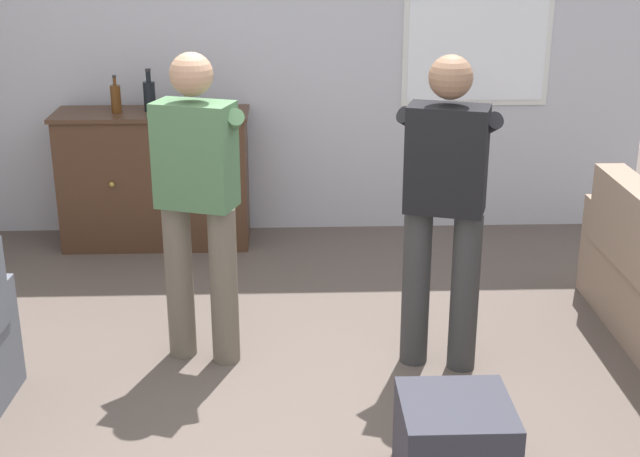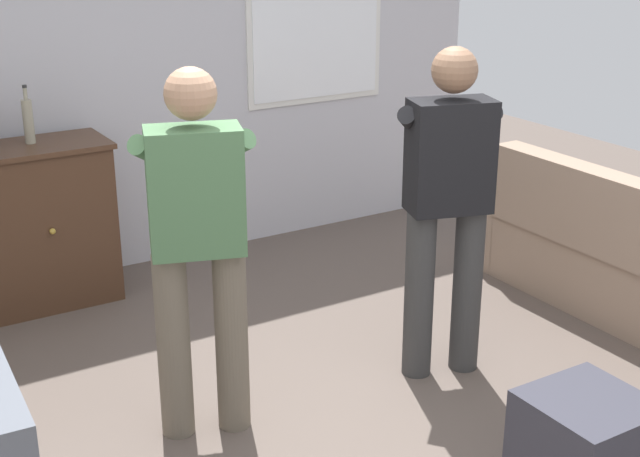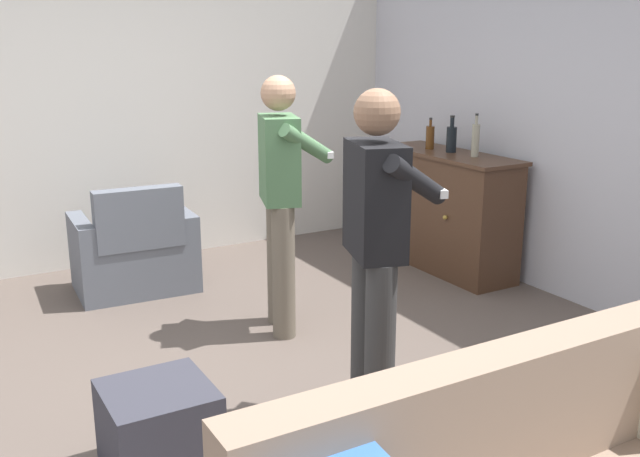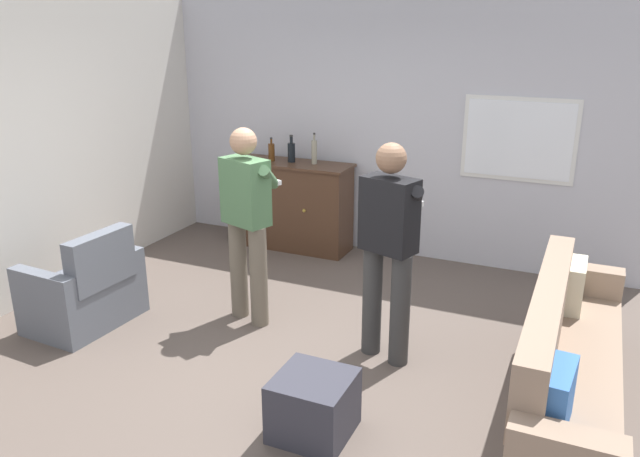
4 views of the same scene
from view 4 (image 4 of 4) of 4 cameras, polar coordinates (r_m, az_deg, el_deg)
name	(u,v)px [view 4 (image 4 of 4)]	position (r m, az deg, el deg)	size (l,w,h in m)	color
ground	(282,359)	(4.92, -3.51, -11.85)	(10.40, 10.40, 0.00)	brown
wall_back_with_window	(397,127)	(6.79, 7.06, 9.18)	(5.20, 0.15, 2.80)	silver
wall_side_left	(6,152)	(6.08, -26.76, 6.26)	(0.12, 5.20, 2.80)	silver
couch	(566,369)	(4.44, 21.60, -11.82)	(0.57, 2.46, 0.89)	gray
armchair	(86,292)	(5.69, -20.63, -5.47)	(0.69, 0.91, 0.85)	slate
sideboard_cabinet	(292,205)	(7.07, -2.60, 2.15)	(1.38, 0.49, 0.99)	#472D1E
bottle_wine_green	(271,152)	(7.02, -4.46, 7.01)	(0.07, 0.07, 0.26)	#593314
bottle_liquor_amber	(314,152)	(6.84, -0.53, 7.05)	(0.06, 0.06, 0.34)	gray
bottle_spirits_clear	(291,152)	(6.94, -2.63, 7.03)	(0.08, 0.08, 0.30)	black
ottoman	(313,405)	(4.05, -0.60, -15.87)	(0.47, 0.47, 0.40)	#33333D
person_standing_left	(247,217)	(5.21, -6.66, 1.08)	(0.53, 0.52, 1.68)	#6B6051
person_standing_right	(389,243)	(4.59, 6.33, -1.31)	(0.53, 0.52, 1.68)	#383838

